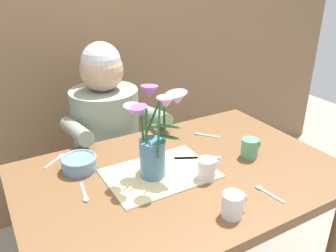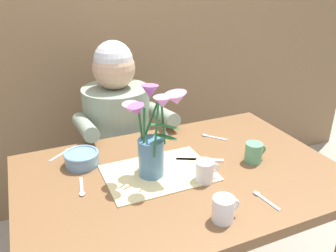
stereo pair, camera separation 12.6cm
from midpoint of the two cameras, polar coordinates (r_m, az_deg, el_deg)
wood_panel_backdrop at (r=2.10m, az=-15.52°, el=18.41°), size 4.00×0.10×2.50m
dining_table at (r=1.37m, az=-0.42°, el=-11.12°), size 1.20×0.80×0.74m
seated_person at (r=1.88m, az=-11.70°, el=-4.03°), size 0.45×0.47×1.14m
striped_placemat at (r=1.31m, az=-4.11°, el=-7.87°), size 0.40×0.28×0.00m
flower_vase at (r=1.22m, az=-5.17°, el=-1.81°), size 0.24×0.21×0.33m
ceramic_bowl at (r=1.38m, az=-17.01°, el=-5.91°), size 0.14×0.14×0.06m
dinner_knife at (r=1.41m, az=2.35°, el=-5.39°), size 0.18×0.10×0.00m
tea_cup at (r=1.43m, az=10.90°, el=-3.66°), size 0.09×0.07×0.08m
coffee_cup at (r=1.26m, az=3.58°, el=-7.15°), size 0.09×0.07×0.08m
ceramic_mug at (r=1.10m, az=7.37°, el=-12.87°), size 0.09×0.07×0.08m
spoon_0 at (r=1.49m, az=-20.09°, el=-5.12°), size 0.10×0.09×0.01m
spoon_1 at (r=1.60m, az=3.57°, el=-1.47°), size 0.09×0.10×0.01m
spoon_2 at (r=1.24m, az=-16.46°, el=-10.97°), size 0.03×0.12×0.01m
spoon_3 at (r=1.63m, az=-3.94°, el=-0.99°), size 0.04×0.12×0.01m
spoon_4 at (r=1.24m, az=12.90°, el=-10.51°), size 0.03×0.12×0.01m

